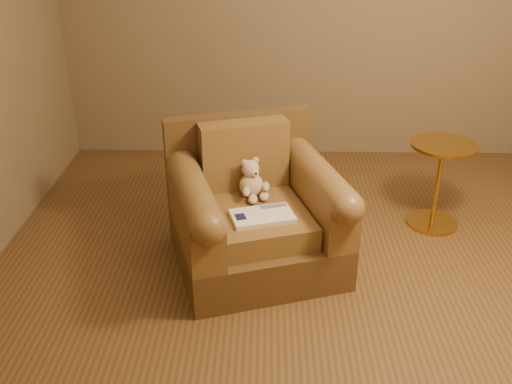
{
  "coord_description": "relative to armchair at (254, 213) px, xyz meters",
  "views": [
    {
      "loc": [
        -0.29,
        -2.76,
        2.01
      ],
      "look_at": [
        -0.36,
        0.17,
        0.52
      ],
      "focal_mm": 40.0,
      "sensor_mm": 36.0,
      "label": 1
    }
  ],
  "objects": [
    {
      "name": "teddy_bear",
      "position": [
        -0.01,
        0.08,
        0.17
      ],
      "size": [
        0.19,
        0.21,
        0.25
      ],
      "rotation": [
        0.0,
        0.0,
        0.54
      ],
      "color": "#CBAC8E",
      "rests_on": "armchair"
    },
    {
      "name": "floor",
      "position": [
        0.37,
        -0.26,
        -0.33
      ],
      "size": [
        4.0,
        4.0,
        0.0
      ],
      "primitive_type": "plane",
      "color": "brown",
      "rests_on": "ground"
    },
    {
      "name": "side_table",
      "position": [
        1.23,
        0.46,
        -0.0
      ],
      "size": [
        0.43,
        0.43,
        0.61
      ],
      "color": "gold",
      "rests_on": "floor"
    },
    {
      "name": "guidebook",
      "position": [
        0.05,
        -0.19,
        0.09
      ],
      "size": [
        0.4,
        0.3,
        0.03
      ],
      "rotation": [
        0.0,
        0.0,
        0.28
      ],
      "color": "beige",
      "rests_on": "armchair"
    },
    {
      "name": "armchair",
      "position": [
        0.0,
        0.0,
        0.0
      ],
      "size": [
        1.16,
        1.13,
        0.85
      ],
      "rotation": [
        0.0,
        0.0,
        0.3
      ],
      "color": "brown",
      "rests_on": "floor"
    }
  ]
}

